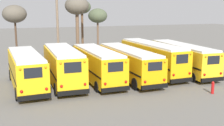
{
  "coord_description": "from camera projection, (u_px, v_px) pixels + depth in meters",
  "views": [
    {
      "loc": [
        -9.39,
        -25.63,
        6.89
      ],
      "look_at": [
        0.0,
        -0.28,
        1.63
      ],
      "focal_mm": 45.0,
      "sensor_mm": 36.0,
      "label": 1
    }
  ],
  "objects": [
    {
      "name": "bare_tree_1",
      "position": [
        98.0,
        16.0,
        44.52
      ],
      "size": [
        3.04,
        3.04,
        6.91
      ],
      "color": "brown",
      "rests_on": "ground"
    },
    {
      "name": "utility_pole",
      "position": [
        58.0,
        26.0,
        35.27
      ],
      "size": [
        1.8,
        0.29,
        9.22
      ],
      "color": "#75604C",
      "rests_on": "ground"
    },
    {
      "name": "bare_tree_0",
      "position": [
        82.0,
        8.0,
        41.21
      ],
      "size": [
        2.64,
        2.64,
        8.11
      ],
      "color": "brown",
      "rests_on": "ground"
    },
    {
      "name": "ground_plane",
      "position": [
        111.0,
        78.0,
        28.11
      ],
      "size": [
        160.0,
        160.0,
        0.0
      ],
      "primitive_type": "plane",
      "color": "#66635E"
    },
    {
      "name": "school_bus_1",
      "position": [
        63.0,
        65.0,
        25.61
      ],
      "size": [
        2.69,
        9.43,
        3.33
      ],
      "color": "yellow",
      "rests_on": "ground"
    },
    {
      "name": "school_bus_5",
      "position": [
        182.0,
        57.0,
        30.4
      ],
      "size": [
        2.89,
        10.82,
        3.09
      ],
      "color": "yellow",
      "rests_on": "ground"
    },
    {
      "name": "bare_tree_2",
      "position": [
        77.0,
        7.0,
        36.08
      ],
      "size": [
        3.09,
        3.09,
        8.42
      ],
      "color": "brown",
      "rests_on": "ground"
    },
    {
      "name": "school_bus_2",
      "position": [
        97.0,
        64.0,
        26.67
      ],
      "size": [
        2.6,
        9.61,
        3.12
      ],
      "color": "#EAAA0F",
      "rests_on": "ground"
    },
    {
      "name": "fire_hydrant",
      "position": [
        213.0,
        87.0,
        23.01
      ],
      "size": [
        0.24,
        0.24,
        1.03
      ],
      "color": "#B21414",
      "rests_on": "ground"
    },
    {
      "name": "school_bus_3",
      "position": [
        128.0,
        62.0,
        27.9
      ],
      "size": [
        2.64,
        10.91,
        3.0
      ],
      "color": "#E5A00C",
      "rests_on": "ground"
    },
    {
      "name": "school_bus_0",
      "position": [
        26.0,
        69.0,
        24.47
      ],
      "size": [
        2.89,
        9.67,
        3.13
      ],
      "color": "yellow",
      "rests_on": "ground"
    },
    {
      "name": "bare_tree_3",
      "position": [
        15.0,
        14.0,
        37.16
      ],
      "size": [
        3.16,
        3.16,
        7.37
      ],
      "color": "#473323",
      "rests_on": "ground"
    },
    {
      "name": "school_bus_4",
      "position": [
        152.0,
        57.0,
        30.01
      ],
      "size": [
        2.69,
        10.96,
        3.3
      ],
      "color": "#EAAA0F",
      "rests_on": "ground"
    }
  ]
}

